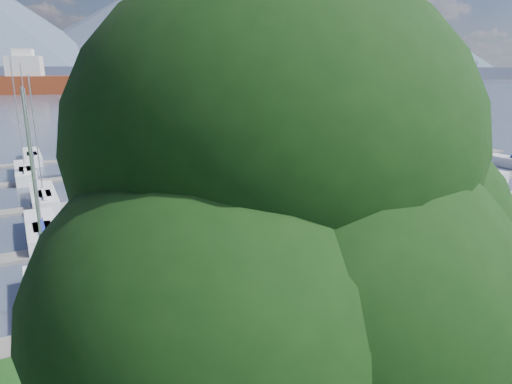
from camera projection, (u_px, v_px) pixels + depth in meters
path at (445, 362)px, 16.96m from camera, size 160.00×2.00×0.04m
water at (36, 90)px, 241.13m from camera, size 800.00×540.00×0.20m
hedge at (395, 321)px, 19.09m from camera, size 80.00×0.70×0.70m
fence at (390, 299)px, 19.21m from camera, size 80.00×0.04×0.04m
foothill at (28, 76)px, 299.09m from camera, size 900.00×80.00×12.00m
mountains at (28, 21)px, 355.38m from camera, size 1190.00×360.00×115.00m
docks at (184, 191)px, 41.73m from camera, size 90.00×41.60×0.25m
tree at (314, 243)px, 6.54m from camera, size 7.42×6.82×12.29m
crane at (192, 126)px, 43.46m from camera, size 5.62×13.48×22.35m
cargo_ship_mid at (102, 85)px, 212.48m from camera, size 105.54×36.97×21.50m
cargo_ship_east at (422, 81)px, 266.46m from camera, size 85.45×29.23×21.50m
sailboat_fleet at (155, 127)px, 42.21m from camera, size 75.75×49.84×13.32m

